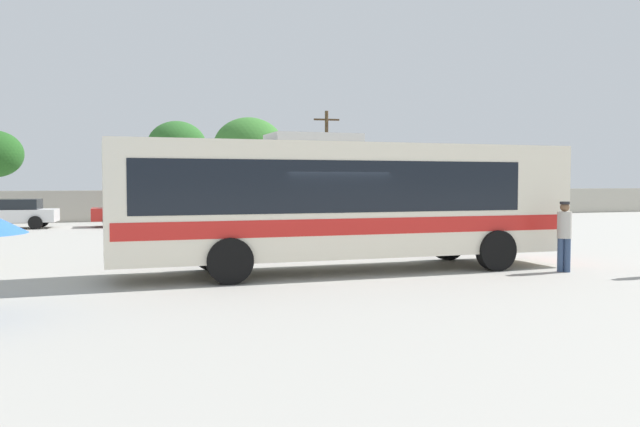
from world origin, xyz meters
TOP-DOWN VIEW (x-y plane):
  - ground_plane at (0.00, 10.00)m, footprint 300.00×300.00m
  - perimeter_wall at (0.00, 23.78)m, footprint 80.00×0.30m
  - coach_bus_cream_red at (0.51, 0.19)m, footprint 11.78×2.75m
  - attendant_by_bus_door at (5.76, -1.78)m, footprint 0.50×0.50m
  - parked_car_leftmost_white at (-9.40, 19.48)m, footprint 4.55×2.30m
  - parked_car_second_red at (-3.47, 19.06)m, footprint 4.56×2.07m
  - parked_car_third_grey at (2.93, 19.31)m, footprint 4.50×2.02m
  - parked_car_rightmost_black at (8.55, 19.68)m, footprint 4.39×2.18m
  - utility_pole_near at (9.73, 27.54)m, footprint 1.80×0.31m
  - roadside_tree_midleft at (-0.16, 30.37)m, footprint 4.02×4.02m
  - roadside_tree_midright at (4.02, 26.56)m, footprint 4.64×4.64m

SIDE VIEW (x-z plane):
  - ground_plane at x=0.00m, z-range 0.00..0.00m
  - parked_car_third_grey at x=2.93m, z-range 0.05..1.47m
  - parked_car_leftmost_white at x=-9.40m, z-range 0.05..1.48m
  - parked_car_second_red at x=-3.47m, z-range 0.05..1.52m
  - parked_car_rightmost_black at x=8.55m, z-range 0.04..1.58m
  - perimeter_wall at x=0.00m, z-range 0.00..1.77m
  - attendant_by_bus_door at x=5.76m, z-range 0.12..1.90m
  - coach_bus_cream_red at x=0.51m, z-range 0.12..3.57m
  - utility_pole_near at x=9.73m, z-range 0.18..7.34m
  - roadside_tree_midright at x=4.02m, z-range 1.24..7.68m
  - roadside_tree_midleft at x=-0.16m, z-range 1.48..7.91m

